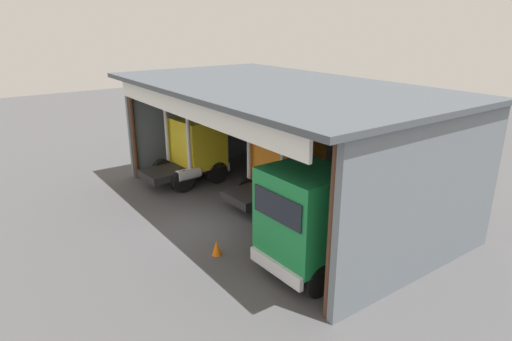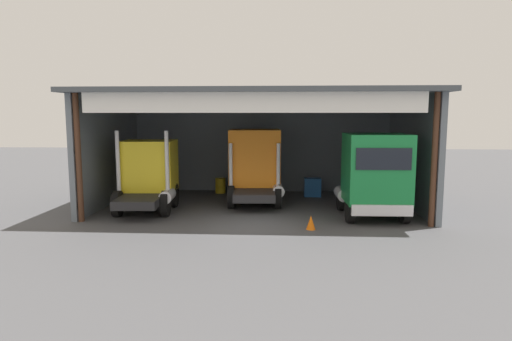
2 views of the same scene
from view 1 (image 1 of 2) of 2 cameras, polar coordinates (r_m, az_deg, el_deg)
The scene contains 8 objects.
ground_plane at distance 18.15m, azimuth -7.31°, elevation -7.26°, with size 80.00×80.00×0.00m, color #4C4C4F.
workshop_shed at distance 19.52m, azimuth 4.95°, elevation 6.52°, with size 15.44×8.86×5.51m.
truck_yellow_center_left_bay at distance 22.75m, azimuth -8.07°, elevation 2.80°, with size 2.75×4.34×3.74m.
truck_orange_center_right_bay at distance 19.87m, azimuth 3.70°, elevation 1.30°, with size 2.84×4.55×3.69m.
truck_green_yard_outside at distance 14.27m, azimuth 7.21°, elevation -6.34°, with size 2.75×4.90×3.65m.
oil_drum at distance 23.48m, azimuth 5.20°, elevation 0.14°, with size 0.58×0.58×0.85m, color gold.
tool_cart at distance 19.58m, azimuth 13.48°, elevation -4.03°, with size 0.90×0.60×1.00m, color #1E59A5.
traffic_cone at distance 15.95m, azimuth -5.13°, elevation -9.96°, with size 0.36×0.36×0.56m, color orange.
Camera 1 is at (14.44, -7.56, 7.98)m, focal length 30.73 mm.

